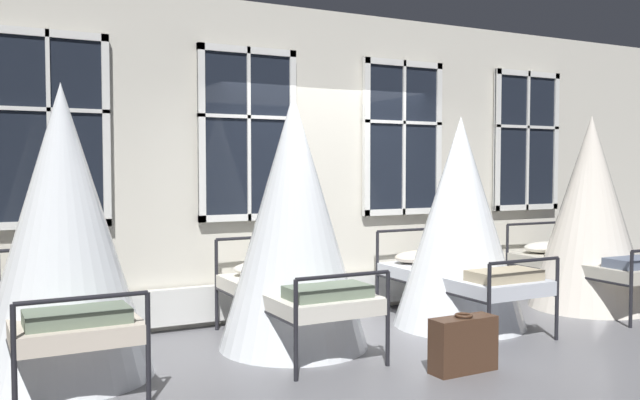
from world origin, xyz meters
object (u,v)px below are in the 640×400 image
at_px(cot_first, 63,236).
at_px(cot_fourth, 590,215).
at_px(cot_second, 293,225).
at_px(suitcase_dark, 463,344).
at_px(cot_third, 460,225).

relative_size(cot_first, cot_fourth, 1.02).
bearing_deg(cot_first, cot_second, -90.43).
xyz_separation_m(cot_fourth, suitcase_dark, (-2.89, -1.29, -0.85)).
bearing_deg(suitcase_dark, cot_first, 153.85).
relative_size(cot_first, suitcase_dark, 4.03).
bearing_deg(suitcase_dark, cot_fourth, 22.34).
distance_m(cot_third, suitcase_dark, 1.82).
height_order(cot_first, cot_second, cot_second).
bearing_deg(cot_second, cot_fourth, -91.14).
relative_size(cot_fourth, suitcase_dark, 3.94).
height_order(cot_first, suitcase_dark, cot_first).
height_order(cot_second, suitcase_dark, cot_second).
xyz_separation_m(cot_second, suitcase_dark, (0.88, -1.32, -0.89)).
relative_size(cot_second, cot_third, 1.07).
relative_size(cot_third, cot_fourth, 0.96).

